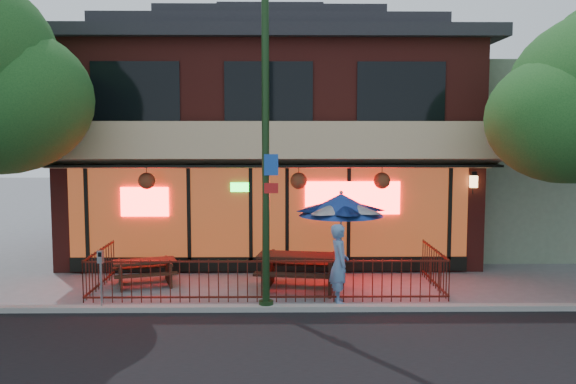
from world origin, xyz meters
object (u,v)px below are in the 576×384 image
street_light (266,167)px  picnic_table_right (300,266)px  picnic_table_left (145,269)px  parking_meter_near (101,270)px  patio_umbrella (341,205)px  pedestrian (339,264)px

street_light → picnic_table_right: bearing=65.5°
picnic_table_left → parking_meter_near: (-0.44, -2.26, 0.48)m
street_light → picnic_table_right: 3.21m
picnic_table_right → parking_meter_near: 4.76m
patio_umbrella → street_light: bearing=-131.3°
patio_umbrella → pedestrian: bearing=-96.9°
picnic_table_right → parking_meter_near: (-4.38, -1.82, 0.33)m
picnic_table_right → parking_meter_near: parking_meter_near is taller
picnic_table_right → pedestrian: bearing=-55.6°
picnic_table_right → pedestrian: 1.54m
picnic_table_left → patio_umbrella: 5.25m
picnic_table_right → pedestrian: size_ratio=1.26×
street_light → picnic_table_right: street_light is taller
picnic_table_left → patio_umbrella: (4.99, -0.08, 1.65)m
picnic_table_left → pedestrian: bearing=-19.3°
street_light → picnic_table_right: (0.80, 1.75, -2.57)m
picnic_table_left → pedestrian: 5.10m
picnic_table_left → picnic_table_right: size_ratio=0.79×
patio_umbrella → pedestrian: size_ratio=1.34×
street_light → picnic_table_left: street_light is taller
parking_meter_near → patio_umbrella: bearing=21.9°
street_light → picnic_table_left: (-3.14, 2.18, -2.72)m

